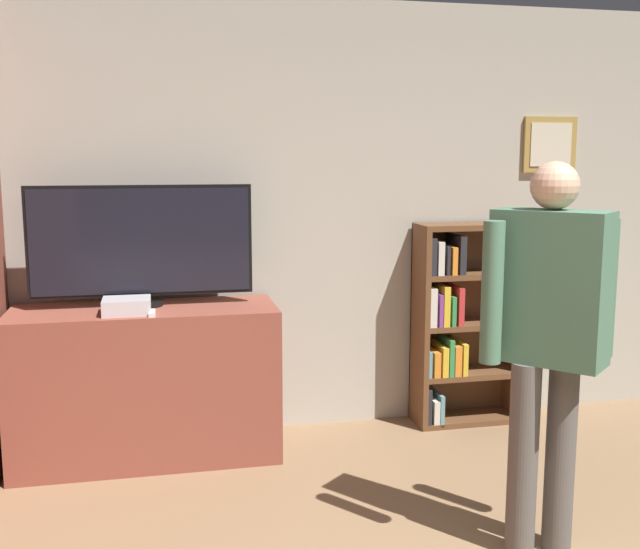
{
  "coord_description": "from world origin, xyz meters",
  "views": [
    {
      "loc": [
        -1.22,
        -1.47,
        1.74
      ],
      "look_at": [
        -0.45,
        2.02,
        1.18
      ],
      "focal_mm": 42.0,
      "sensor_mm": 36.0,
      "label": 1
    }
  ],
  "objects_px": {
    "game_console": "(127,306)",
    "person": "(548,325)",
    "bookshelf": "(459,323)",
    "television": "(142,243)"
  },
  "relations": [
    {
      "from": "person",
      "to": "game_console",
      "type": "bearing_deg",
      "value": -168.45
    },
    {
      "from": "television",
      "to": "bookshelf",
      "type": "height_order",
      "value": "television"
    },
    {
      "from": "game_console",
      "to": "person",
      "type": "bearing_deg",
      "value": -36.55
    },
    {
      "from": "bookshelf",
      "to": "person",
      "type": "distance_m",
      "value": 1.7
    },
    {
      "from": "television",
      "to": "bookshelf",
      "type": "bearing_deg",
      "value": 3.07
    },
    {
      "from": "game_console",
      "to": "person",
      "type": "distance_m",
      "value": 2.24
    },
    {
      "from": "person",
      "to": "bookshelf",
      "type": "bearing_deg",
      "value": 127.99
    },
    {
      "from": "bookshelf",
      "to": "person",
      "type": "relative_size",
      "value": 0.77
    },
    {
      "from": "television",
      "to": "game_console",
      "type": "height_order",
      "value": "television"
    },
    {
      "from": "game_console",
      "to": "bookshelf",
      "type": "height_order",
      "value": "bookshelf"
    }
  ]
}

